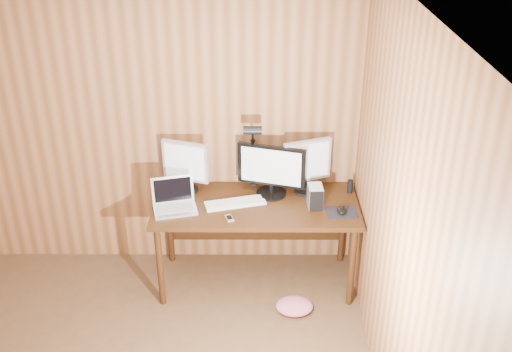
{
  "coord_description": "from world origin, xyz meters",
  "views": [
    {
      "loc": [
        0.94,
        -2.4,
        3.13
      ],
      "look_at": [
        0.93,
        1.58,
        1.02
      ],
      "focal_mm": 42.0,
      "sensor_mm": 36.0,
      "label": 1
    }
  ],
  "objects_px": {
    "desk": "(256,212)",
    "mouse": "(342,210)",
    "phone": "(229,218)",
    "monitor_left": "(186,165)",
    "desk_lamp": "(253,146)",
    "laptop": "(174,201)",
    "monitor_right": "(307,165)",
    "keyboard": "(235,203)",
    "hard_drive": "(315,196)",
    "monitor_center": "(271,170)",
    "speaker": "(350,186)"
  },
  "relations": [
    {
      "from": "monitor_center",
      "to": "keyboard",
      "type": "distance_m",
      "value": 0.39
    },
    {
      "from": "desk",
      "to": "laptop",
      "type": "xyz_separation_m",
      "value": [
        -0.63,
        -0.13,
        0.18
      ]
    },
    {
      "from": "desk",
      "to": "keyboard",
      "type": "height_order",
      "value": "keyboard"
    },
    {
      "from": "monitor_right",
      "to": "speaker",
      "type": "bearing_deg",
      "value": -22.91
    },
    {
      "from": "mouse",
      "to": "phone",
      "type": "height_order",
      "value": "mouse"
    },
    {
      "from": "keyboard",
      "to": "monitor_center",
      "type": "bearing_deg",
      "value": 13.48
    },
    {
      "from": "monitor_left",
      "to": "phone",
      "type": "distance_m",
      "value": 0.6
    },
    {
      "from": "keyboard",
      "to": "phone",
      "type": "distance_m",
      "value": 0.22
    },
    {
      "from": "keyboard",
      "to": "monitor_right",
      "type": "bearing_deg",
      "value": 5.04
    },
    {
      "from": "phone",
      "to": "desk_lamp",
      "type": "xyz_separation_m",
      "value": [
        0.17,
        0.46,
        0.38
      ]
    },
    {
      "from": "keyboard",
      "to": "hard_drive",
      "type": "xyz_separation_m",
      "value": [
        0.62,
        -0.03,
        0.08
      ]
    },
    {
      "from": "hard_drive",
      "to": "desk",
      "type": "bearing_deg",
      "value": 162.9
    },
    {
      "from": "monitor_left",
      "to": "monitor_right",
      "type": "relative_size",
      "value": 0.96
    },
    {
      "from": "mouse",
      "to": "speaker",
      "type": "bearing_deg",
      "value": 63.74
    },
    {
      "from": "desk",
      "to": "monitor_left",
      "type": "distance_m",
      "value": 0.68
    },
    {
      "from": "phone",
      "to": "keyboard",
      "type": "bearing_deg",
      "value": 60.46
    },
    {
      "from": "monitor_right",
      "to": "phone",
      "type": "distance_m",
      "value": 0.77
    },
    {
      "from": "phone",
      "to": "speaker",
      "type": "xyz_separation_m",
      "value": [
        0.96,
        0.41,
        0.05
      ]
    },
    {
      "from": "monitor_center",
      "to": "phone",
      "type": "height_order",
      "value": "monitor_center"
    },
    {
      "from": "laptop",
      "to": "keyboard",
      "type": "distance_m",
      "value": 0.47
    },
    {
      "from": "desk",
      "to": "mouse",
      "type": "bearing_deg",
      "value": -17.8
    },
    {
      "from": "mouse",
      "to": "speaker",
      "type": "height_order",
      "value": "speaker"
    },
    {
      "from": "hard_drive",
      "to": "phone",
      "type": "bearing_deg",
      "value": -167.45
    },
    {
      "from": "desk",
      "to": "phone",
      "type": "distance_m",
      "value": 0.38
    },
    {
      "from": "monitor_right",
      "to": "hard_drive",
      "type": "bearing_deg",
      "value": -98.09
    },
    {
      "from": "monitor_left",
      "to": "speaker",
      "type": "height_order",
      "value": "monitor_left"
    },
    {
      "from": "phone",
      "to": "desk_lamp",
      "type": "distance_m",
      "value": 0.62
    },
    {
      "from": "monitor_right",
      "to": "keyboard",
      "type": "height_order",
      "value": "monitor_right"
    },
    {
      "from": "desk",
      "to": "mouse",
      "type": "distance_m",
      "value": 0.7
    },
    {
      "from": "keyboard",
      "to": "mouse",
      "type": "distance_m",
      "value": 0.82
    },
    {
      "from": "monitor_left",
      "to": "speaker",
      "type": "distance_m",
      "value": 1.33
    },
    {
      "from": "mouse",
      "to": "hard_drive",
      "type": "bearing_deg",
      "value": 145.89
    },
    {
      "from": "laptop",
      "to": "mouse",
      "type": "bearing_deg",
      "value": -17.2
    },
    {
      "from": "desk",
      "to": "speaker",
      "type": "bearing_deg",
      "value": 8.16
    },
    {
      "from": "laptop",
      "to": "hard_drive",
      "type": "height_order",
      "value": "laptop"
    },
    {
      "from": "monitor_right",
      "to": "monitor_left",
      "type": "bearing_deg",
      "value": 159.06
    },
    {
      "from": "monitor_center",
      "to": "speaker",
      "type": "height_order",
      "value": "monitor_center"
    },
    {
      "from": "desk_lamp",
      "to": "laptop",
      "type": "bearing_deg",
      "value": -162.69
    },
    {
      "from": "monitor_center",
      "to": "monitor_left",
      "type": "height_order",
      "value": "monitor_left"
    },
    {
      "from": "laptop",
      "to": "speaker",
      "type": "relative_size",
      "value": 3.41
    },
    {
      "from": "monitor_right",
      "to": "laptop",
      "type": "relative_size",
      "value": 1.21
    },
    {
      "from": "desk_lamp",
      "to": "keyboard",
      "type": "bearing_deg",
      "value": -127.99
    },
    {
      "from": "hard_drive",
      "to": "phone",
      "type": "distance_m",
      "value": 0.69
    },
    {
      "from": "desk",
      "to": "desk_lamp",
      "type": "relative_size",
      "value": 2.57
    },
    {
      "from": "phone",
      "to": "laptop",
      "type": "bearing_deg",
      "value": 139.32
    },
    {
      "from": "desk",
      "to": "keyboard",
      "type": "relative_size",
      "value": 3.26
    },
    {
      "from": "phone",
      "to": "desk_lamp",
      "type": "bearing_deg",
      "value": 49.4
    },
    {
      "from": "monitor_center",
      "to": "monitor_left",
      "type": "bearing_deg",
      "value": -168.68
    },
    {
      "from": "hard_drive",
      "to": "mouse",
      "type": "bearing_deg",
      "value": -29.45
    },
    {
      "from": "mouse",
      "to": "keyboard",
      "type": "bearing_deg",
      "value": 163.26
    }
  ]
}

